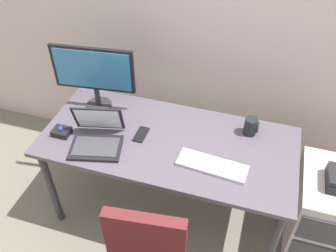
{
  "coord_description": "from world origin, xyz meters",
  "views": [
    {
      "loc": [
        0.48,
        -1.57,
        2.32
      ],
      "look_at": [
        0.0,
        0.0,
        0.86
      ],
      "focal_mm": 38.58,
      "sensor_mm": 36.0,
      "label": 1
    }
  ],
  "objects_px": {
    "monitor_main": "(94,73)",
    "file_cabinet": "(325,212)",
    "keyboard": "(212,165)",
    "laptop": "(97,137)",
    "coffee_mug": "(251,126)",
    "trackball_mouse": "(61,131)",
    "cell_phone": "(141,134)"
  },
  "relations": [
    {
      "from": "trackball_mouse",
      "to": "coffee_mug",
      "type": "height_order",
      "value": "coffee_mug"
    },
    {
      "from": "trackball_mouse",
      "to": "coffee_mug",
      "type": "xyz_separation_m",
      "value": [
        1.15,
        0.36,
        0.04
      ]
    },
    {
      "from": "trackball_mouse",
      "to": "cell_phone",
      "type": "distance_m",
      "value": 0.51
    },
    {
      "from": "coffee_mug",
      "to": "cell_phone",
      "type": "height_order",
      "value": "coffee_mug"
    },
    {
      "from": "laptop",
      "to": "coffee_mug",
      "type": "xyz_separation_m",
      "value": [
        0.9,
        0.37,
        0.01
      ]
    },
    {
      "from": "monitor_main",
      "to": "cell_phone",
      "type": "xyz_separation_m",
      "value": [
        0.39,
        -0.19,
        -0.27
      ]
    },
    {
      "from": "monitor_main",
      "to": "laptop",
      "type": "distance_m",
      "value": 0.44
    },
    {
      "from": "file_cabinet",
      "to": "cell_phone",
      "type": "relative_size",
      "value": 4.27
    },
    {
      "from": "coffee_mug",
      "to": "trackball_mouse",
      "type": "bearing_deg",
      "value": -162.43
    },
    {
      "from": "trackball_mouse",
      "to": "keyboard",
      "type": "bearing_deg",
      "value": 0.47
    },
    {
      "from": "monitor_main",
      "to": "cell_phone",
      "type": "distance_m",
      "value": 0.51
    },
    {
      "from": "coffee_mug",
      "to": "cell_phone",
      "type": "xyz_separation_m",
      "value": [
        -0.66,
        -0.22,
        -0.05
      ]
    },
    {
      "from": "keyboard",
      "to": "trackball_mouse",
      "type": "height_order",
      "value": "trackball_mouse"
    },
    {
      "from": "file_cabinet",
      "to": "coffee_mug",
      "type": "distance_m",
      "value": 0.77
    },
    {
      "from": "laptop",
      "to": "coffee_mug",
      "type": "relative_size",
      "value": 3.16
    },
    {
      "from": "monitor_main",
      "to": "coffee_mug",
      "type": "distance_m",
      "value": 1.07
    },
    {
      "from": "file_cabinet",
      "to": "cell_phone",
      "type": "height_order",
      "value": "cell_phone"
    },
    {
      "from": "monitor_main",
      "to": "laptop",
      "type": "height_order",
      "value": "monitor_main"
    },
    {
      "from": "cell_phone",
      "to": "monitor_main",
      "type": "bearing_deg",
      "value": 154.66
    },
    {
      "from": "file_cabinet",
      "to": "keyboard",
      "type": "height_order",
      "value": "keyboard"
    },
    {
      "from": "monitor_main",
      "to": "trackball_mouse",
      "type": "distance_m",
      "value": 0.43
    },
    {
      "from": "monitor_main",
      "to": "laptop",
      "type": "relative_size",
      "value": 1.48
    },
    {
      "from": "keyboard",
      "to": "coffee_mug",
      "type": "height_order",
      "value": "coffee_mug"
    },
    {
      "from": "coffee_mug",
      "to": "cell_phone",
      "type": "bearing_deg",
      "value": -161.42
    },
    {
      "from": "file_cabinet",
      "to": "trackball_mouse",
      "type": "xyz_separation_m",
      "value": [
        -1.73,
        -0.23,
        0.46
      ]
    },
    {
      "from": "monitor_main",
      "to": "file_cabinet",
      "type": "bearing_deg",
      "value": -3.74
    },
    {
      "from": "monitor_main",
      "to": "coffee_mug",
      "type": "xyz_separation_m",
      "value": [
        1.05,
        0.03,
        -0.22
      ]
    },
    {
      "from": "keyboard",
      "to": "laptop",
      "type": "relative_size",
      "value": 1.13
    },
    {
      "from": "keyboard",
      "to": "trackball_mouse",
      "type": "xyz_separation_m",
      "value": [
        -0.98,
        -0.01,
        0.01
      ]
    },
    {
      "from": "trackball_mouse",
      "to": "cell_phone",
      "type": "xyz_separation_m",
      "value": [
        0.49,
        0.14,
        -0.02
      ]
    },
    {
      "from": "cell_phone",
      "to": "coffee_mug",
      "type": "bearing_deg",
      "value": 19.83
    },
    {
      "from": "cell_phone",
      "to": "keyboard",
      "type": "bearing_deg",
      "value": -14.0
    }
  ]
}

